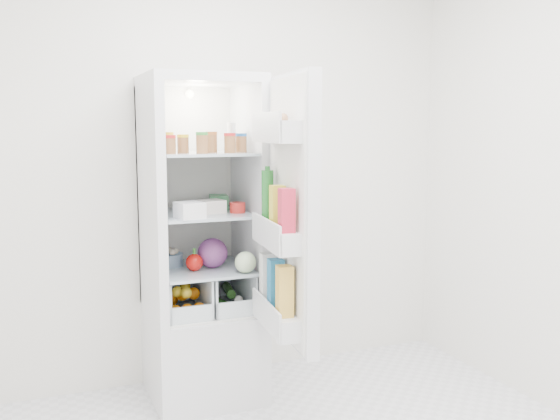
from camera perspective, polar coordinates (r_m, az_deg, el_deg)
name	(u,v)px	position (r m, az deg, el deg)	size (l,w,h in m)	color
room_walls	(335,108)	(2.38, 5.02, 9.24)	(3.02, 3.02, 2.61)	white
refrigerator	(200,279)	(3.58, -7.28, -6.32)	(0.60, 0.60, 1.80)	silver
shelf_low	(203,269)	(3.51, -7.04, -5.36)	(0.49, 0.53, 0.01)	#AAB9C7
shelf_mid	(202,214)	(3.45, -7.12, -0.34)	(0.49, 0.53, 0.01)	#AAB9C7
shelf_top	(201,154)	(3.42, -7.21, 5.14)	(0.49, 0.53, 0.01)	#AAB9C7
crisper_left	(182,294)	(3.51, -8.95, -7.58)	(0.23, 0.46, 0.22)	silver
crisper_right	(225,289)	(3.57, -5.09, -7.25)	(0.23, 0.46, 0.22)	silver
condiment_jars	(202,145)	(3.36, -7.13, 5.96)	(0.46, 0.34, 0.08)	#B21919
squeeze_bottle	(231,137)	(3.45, -4.46, 6.64)	(0.05, 0.05, 0.16)	white
tub_white	(190,210)	(3.23, -8.27, -0.02)	(0.13, 0.13, 0.08)	white
tub_cream	(212,206)	(3.42, -6.27, 0.33)	(0.12, 0.12, 0.07)	white
tin_red	(238,208)	(3.42, -3.90, 0.23)	(0.08, 0.08, 0.06)	red
foil_tray	(192,205)	(3.61, -8.05, 0.46)	(0.17, 0.13, 0.04)	white
tub_green	(219,202)	(3.59, -5.62, 0.75)	(0.10, 0.14, 0.08)	#3B824D
red_cabbage	(213,253)	(3.48, -6.19, -3.93)	(0.17, 0.17, 0.17)	#551F5B
bell_pepper	(194,262)	(3.42, -7.83, -4.77)	(0.09, 0.09, 0.09)	red
mushroom_bowl	(169,260)	(3.57, -10.09, -4.50)	(0.15, 0.15, 0.07)	#7F9EBE
salad_bag	(245,262)	(3.35, -3.18, -4.80)	(0.12, 0.12, 0.12)	beige
citrus_pile	(183,299)	(3.48, -8.87, -8.08)	(0.20, 0.31, 0.16)	orange
veg_pile	(226,298)	(3.58, -4.99, -7.98)	(0.16, 0.30, 0.10)	#234C19
fridge_door	(288,217)	(2.99, 0.74, -0.64)	(0.23, 0.60, 1.30)	silver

